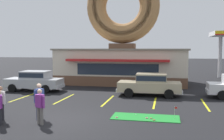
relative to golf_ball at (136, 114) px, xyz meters
The scene contains 20 objects.
ground_plane 3.88m from the golf_ball, 155.55° to the right, with size 160.00×160.00×0.00m, color black.
donut_shop_building 13.17m from the golf_ball, 102.53° to the left, with size 12.30×6.75×10.96m.
putting_mat 0.61m from the golf_ball, 33.05° to the right, with size 3.27×1.38×0.03m, color #1E842D.
mini_donut_near_left 1.25m from the golf_ball, 40.78° to the right, with size 0.13×0.13×0.04m, color #A5724C.
mini_donut_near_right 1.11m from the golf_ball, 138.86° to the right, with size 0.13×0.13×0.04m, color #D8667F.
mini_donut_mid_left 0.80m from the golf_ball, 42.26° to the right, with size 0.13×0.13×0.04m, color #D8667F.
mini_donut_mid_centre 0.98m from the golf_ball, 35.09° to the right, with size 0.13×0.13×0.04m, color #A5724C.
golf_ball is the anchor object (origin of this frame).
putting_flag_pin 1.98m from the golf_ball, ahead, with size 0.13×0.01×0.55m.
car_champagne 5.80m from the golf_ball, 86.45° to the left, with size 4.59×2.05×1.60m.
car_silver 10.63m from the golf_ball, 145.62° to the left, with size 4.61×2.07×1.60m.
pedestrian_hooded_kid 4.81m from the golf_ball, 160.27° to the right, with size 0.37×0.55×1.72m.
pedestrian_clipboard_woman 6.55m from the golf_ball, 160.90° to the right, with size 0.57×0.35×1.61m.
pedestrian_beanie_man 4.74m from the golf_ball, 148.64° to the right, with size 0.55×0.38×1.59m.
trash_bin 13.87m from the golf_ball, 134.59° to the left, with size 0.57×0.57×0.97m.
parking_stripe_left 8.87m from the golf_ball, 157.50° to the left, with size 0.12×3.60×0.01m, color yellow.
parking_stripe_mid_left 6.21m from the golf_ball, 146.84° to the left, with size 0.12×3.60×0.01m, color yellow.
parking_stripe_centre 4.04m from the golf_ball, 122.89° to the left, with size 0.12×3.60×0.01m, color yellow.
parking_stripe_mid_right 3.49m from the golf_ball, 76.66° to the left, with size 0.12×3.60×0.01m, color yellow.
parking_stripe_right 5.10m from the golf_ball, 41.74° to the left, with size 0.12×3.60×0.01m, color yellow.
Camera 1 is at (4.99, -11.35, 3.38)m, focal length 42.00 mm.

